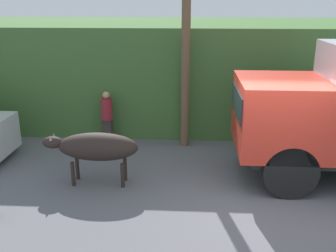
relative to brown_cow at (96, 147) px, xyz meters
name	(u,v)px	position (x,y,z in m)	size (l,w,h in m)	color
ground_plane	(272,205)	(3.91, -0.81, -0.90)	(60.00, 60.00, 0.00)	slate
hillside_embankment	(239,68)	(3.91, 6.45, 0.77)	(32.00, 6.82, 3.34)	#426B33
building_backdrop	(36,76)	(-3.05, 4.46, 0.76)	(5.39, 2.70, 3.30)	#99ADB7
brown_cow	(96,147)	(0.00, 0.00, 0.00)	(2.22, 0.65, 1.24)	#2D231E
pedestrian_on_hill	(107,115)	(-0.31, 2.70, -0.04)	(0.40, 0.40, 1.57)	#38332D
utility_pole	(186,33)	(1.98, 2.64, 2.33)	(0.90, 0.25, 6.25)	brown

